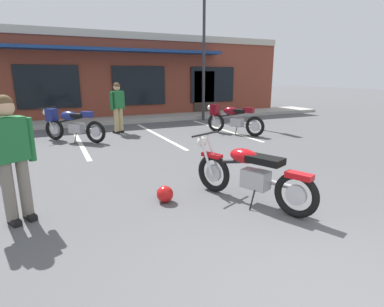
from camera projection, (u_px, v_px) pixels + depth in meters
name	position (u px, v px, depth m)	size (l,w,h in m)	color
ground_plane	(170.00, 179.00, 5.84)	(80.00, 80.00, 0.00)	#515154
sidewalk_kerb	(102.00, 121.00, 12.79)	(22.00, 1.80, 0.14)	#A8A59E
brick_storefront_building	(87.00, 76.00, 15.46)	(18.63, 6.56, 3.72)	brown
painted_stall_lines	(121.00, 138.00, 9.64)	(7.46, 4.80, 0.01)	silver
motorcycle_foreground_classic	(250.00, 174.00, 4.65)	(1.10, 2.00, 0.98)	black
motorcycle_red_sportbike	(71.00, 124.00, 9.05)	(1.69, 1.61, 0.98)	black
motorcycle_black_cruiser	(232.00, 118.00, 10.25)	(1.31, 1.89, 0.98)	black
person_in_black_shirt	(11.00, 152.00, 3.92)	(0.58, 0.39, 1.68)	black
person_by_back_row	(118.00, 105.00, 10.26)	(0.57, 0.41, 1.68)	black
helmet_on_pavement	(165.00, 194.00, 4.74)	(0.26, 0.26, 0.26)	#B71414
parking_lot_lamp_post	(205.00, 36.00, 12.60)	(0.24, 0.76, 5.44)	#2D2D33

